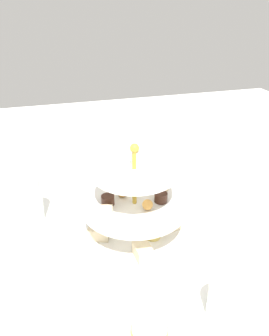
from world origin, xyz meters
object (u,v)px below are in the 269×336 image
butter_knife_left (142,173)px  water_glass_short_left (226,302)px  butter_knife_right (12,325)px  tiered_serving_stand (135,211)px  water_glass_tall_right (29,201)px

butter_knife_left → water_glass_short_left: bearing=102.2°
water_glass_short_left → butter_knife_left: water_glass_short_left is taller
water_glass_short_left → butter_knife_right: (-0.37, 0.09, -0.03)m
tiered_serving_stand → water_glass_tall_right: tiered_serving_stand is taller
water_glass_short_left → butter_knife_left: 0.57m
tiered_serving_stand → water_glass_tall_right: size_ratio=2.53×
butter_knife_left → butter_knife_right: size_ratio=1.00×
water_glass_tall_right → water_glass_short_left: water_glass_tall_right is taller
butter_knife_left → tiered_serving_stand: bearing=84.0°
water_glass_short_left → water_glass_tall_right: bearing=129.3°
water_glass_tall_right → butter_knife_right: bearing=-96.9°
water_glass_tall_right → butter_knife_right: size_ratio=0.69×
tiered_serving_stand → butter_knife_left: tiered_serving_stand is taller
tiered_serving_stand → water_glass_short_left: (0.09, -0.26, -0.04)m
water_glass_short_left → butter_knife_right: 0.38m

